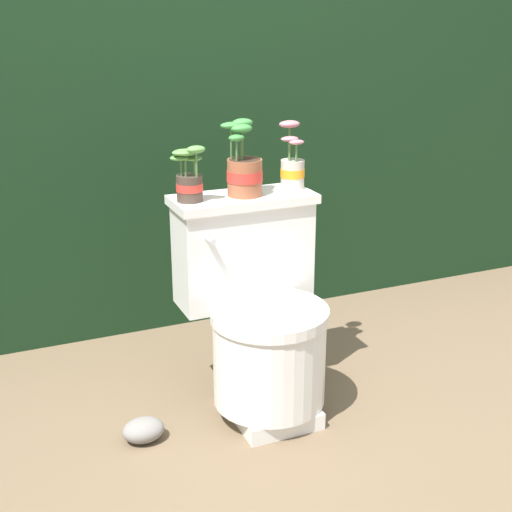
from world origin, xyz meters
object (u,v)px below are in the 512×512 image
at_px(potted_plant_middle, 292,166).
at_px(garden_stone, 143,430).
at_px(toilet, 259,315).
at_px(potted_plant_left, 189,179).
at_px(potted_plant_midleft, 244,170).

bearing_deg(potted_plant_middle, garden_stone, -159.89).
bearing_deg(toilet, potted_plant_left, 145.89).
bearing_deg(potted_plant_left, garden_stone, -140.69).
height_order(potted_plant_midleft, garden_stone, potted_plant_midleft).
bearing_deg(potted_plant_midleft, garden_stone, -155.24).
height_order(potted_plant_left, garden_stone, potted_plant_left).
xyz_separation_m(toilet, garden_stone, (-0.43, -0.07, -0.29)).
relative_size(potted_plant_left, garden_stone, 1.37).
relative_size(toilet, potted_plant_middle, 3.11).
relative_size(potted_plant_left, potted_plant_midleft, 0.73).
bearing_deg(toilet, potted_plant_midleft, 89.28).
bearing_deg(garden_stone, potted_plant_middle, 20.11).
relative_size(potted_plant_midleft, garden_stone, 1.87).
distance_m(toilet, garden_stone, 0.53).
bearing_deg(potted_plant_middle, potted_plant_midleft, -171.43).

